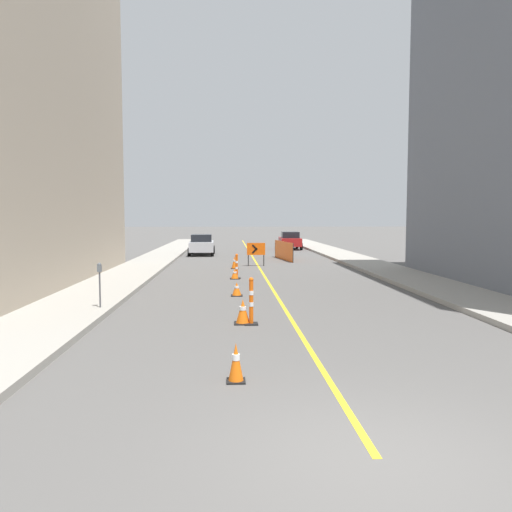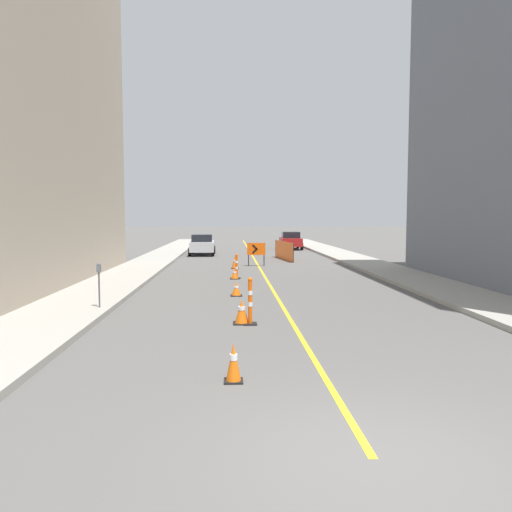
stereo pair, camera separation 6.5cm
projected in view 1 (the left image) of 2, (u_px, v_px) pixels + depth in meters
name	position (u px, v px, depth m)	size (l,w,h in m)	color
ground_plane	(378.00, 459.00, 5.95)	(300.00, 300.00, 0.00)	#565451
lane_stripe	(254.00, 259.00, 34.25)	(0.12, 56.87, 0.01)	gold
sidewalk_left	(157.00, 259.00, 33.88)	(2.71, 56.87, 0.17)	#9E998E
sidewalk_right	(350.00, 258.00, 34.62)	(2.71, 56.87, 0.17)	#9E998E
traffic_cone_nearest	(236.00, 363.00, 8.73)	(0.33, 0.33, 0.70)	black
traffic_cone_second	(243.00, 312.00, 13.51)	(0.47, 0.47, 0.67)	black
traffic_cone_third	(237.00, 289.00, 18.31)	(0.42, 0.42, 0.51)	black
traffic_cone_fourth	(235.00, 274.00, 23.34)	(0.44, 0.44, 0.49)	black
traffic_cone_fifth	(235.00, 262.00, 28.05)	(0.43, 0.43, 0.71)	black
delineator_post_front	(251.00, 304.00, 13.40)	(0.36, 0.36, 1.28)	black
delineator_post_rear	(237.00, 268.00, 23.51)	(0.37, 0.37, 1.17)	black
arrow_barricade_primary	(256.00, 250.00, 29.49)	(1.08, 0.09, 1.38)	#EF560C
safety_mesh_fence	(284.00, 251.00, 34.02)	(0.73, 4.92, 1.24)	#EF560C
parked_car_curb_near	(202.00, 245.00, 38.25)	(1.95, 4.35, 1.59)	#B7B7BC
parked_car_curb_mid	(290.00, 240.00, 45.22)	(1.96, 4.36, 1.59)	maroon
parking_meter_near_curb	(100.00, 276.00, 14.98)	(0.12, 0.11, 1.35)	#4C4C51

